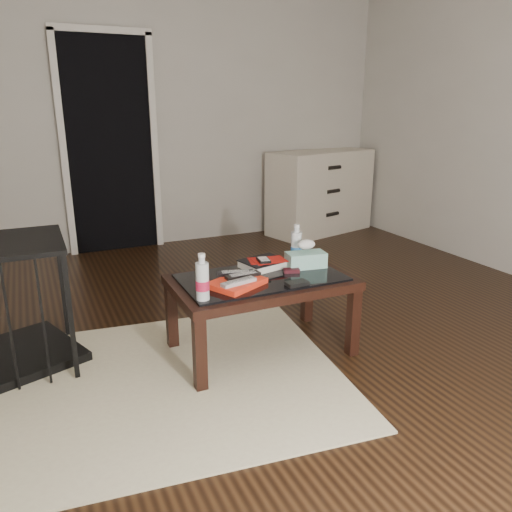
# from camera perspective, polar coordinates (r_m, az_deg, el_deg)

# --- Properties ---
(ground) EXTENTS (5.00, 5.00, 0.00)m
(ground) POSITION_cam_1_polar(r_m,az_deg,el_deg) (3.07, 0.20, -9.99)
(ground) COLOR black
(ground) RESTS_ON ground
(room_shell) EXTENTS (5.00, 5.00, 5.00)m
(room_shell) POSITION_cam_1_polar(r_m,az_deg,el_deg) (2.75, 0.24, 21.70)
(room_shell) COLOR beige
(room_shell) RESTS_ON ground
(doorway) EXTENTS (0.90, 0.08, 2.07)m
(doorway) POSITION_cam_1_polar(r_m,az_deg,el_deg) (5.02, -16.37, 12.13)
(doorway) COLOR black
(doorway) RESTS_ON ground
(coffee_table) EXTENTS (1.00, 0.60, 0.46)m
(coffee_table) POSITION_cam_1_polar(r_m,az_deg,el_deg) (2.84, 0.60, -3.58)
(coffee_table) COLOR black
(coffee_table) RESTS_ON ground
(rug) EXTENTS (2.16, 1.72, 0.01)m
(rug) POSITION_cam_1_polar(r_m,az_deg,el_deg) (2.73, -12.18, -14.09)
(rug) COLOR beige
(rug) RESTS_ON ground
(dresser) EXTENTS (1.29, 0.78, 0.90)m
(dresser) POSITION_cam_1_polar(r_m,az_deg,el_deg) (5.64, 7.34, 7.27)
(dresser) COLOR beige
(dresser) RESTS_ON ground
(magazines) EXTENTS (0.34, 0.31, 0.03)m
(magazines) POSITION_cam_1_polar(r_m,az_deg,el_deg) (2.67, -2.21, -3.11)
(magazines) COLOR red
(magazines) RESTS_ON coffee_table
(remote_silver) EXTENTS (0.21, 0.09, 0.02)m
(remote_silver) POSITION_cam_1_polar(r_m,az_deg,el_deg) (2.61, -2.00, -2.97)
(remote_silver) COLOR #AAAAAF
(remote_silver) RESTS_ON magazines
(remote_black_front) EXTENTS (0.20, 0.06, 0.02)m
(remote_black_front) POSITION_cam_1_polar(r_m,az_deg,el_deg) (2.71, -1.51, -2.20)
(remote_black_front) COLOR black
(remote_black_front) RESTS_ON magazines
(remote_black_back) EXTENTS (0.21, 0.10, 0.02)m
(remote_black_back) POSITION_cam_1_polar(r_m,az_deg,el_deg) (2.75, -2.34, -1.92)
(remote_black_back) COLOR black
(remote_black_back) RESTS_ON magazines
(textbook) EXTENTS (0.29, 0.25, 0.05)m
(textbook) POSITION_cam_1_polar(r_m,az_deg,el_deg) (2.96, 0.84, -0.89)
(textbook) COLOR black
(textbook) RESTS_ON coffee_table
(dvd_mailers) EXTENTS (0.22, 0.17, 0.01)m
(dvd_mailers) POSITION_cam_1_polar(r_m,az_deg,el_deg) (2.95, 1.02, -0.45)
(dvd_mailers) COLOR #AE110B
(dvd_mailers) RESTS_ON textbook
(ipod) EXTENTS (0.08, 0.11, 0.02)m
(ipod) POSITION_cam_1_polar(r_m,az_deg,el_deg) (2.91, 0.87, -0.44)
(ipod) COLOR black
(ipod) RESTS_ON dvd_mailers
(flip_phone) EXTENTS (0.10, 0.07, 0.02)m
(flip_phone) POSITION_cam_1_polar(r_m,az_deg,el_deg) (2.89, 4.08, -1.67)
(flip_phone) COLOR black
(flip_phone) RESTS_ON coffee_table
(wallet) EXTENTS (0.12, 0.07, 0.02)m
(wallet) POSITION_cam_1_polar(r_m,az_deg,el_deg) (2.69, 4.70, -3.13)
(wallet) COLOR black
(wallet) RESTS_ON coffee_table
(water_bottle_left) EXTENTS (0.08, 0.08, 0.24)m
(water_bottle_left) POSITION_cam_1_polar(r_m,az_deg,el_deg) (2.47, -6.16, -2.37)
(water_bottle_left) COLOR silver
(water_bottle_left) RESTS_ON coffee_table
(water_bottle_right) EXTENTS (0.08, 0.08, 0.24)m
(water_bottle_right) POSITION_cam_1_polar(r_m,az_deg,el_deg) (3.04, 4.63, 1.43)
(water_bottle_right) COLOR silver
(water_bottle_right) RESTS_ON coffee_table
(tissue_box) EXTENTS (0.25, 0.15, 0.09)m
(tissue_box) POSITION_cam_1_polar(r_m,az_deg,el_deg) (2.98, 5.72, -0.43)
(tissue_box) COLOR teal
(tissue_box) RESTS_ON coffee_table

